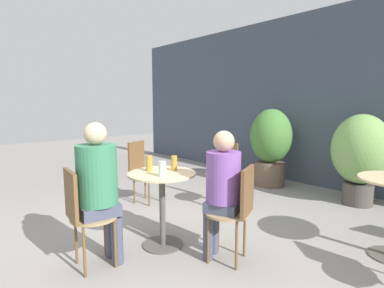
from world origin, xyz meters
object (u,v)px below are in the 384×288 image
Objects in this scene: potted_plant_0 at (271,143)px; potted_plant_1 at (361,153)px; bistro_chair_2 at (142,166)px; beer_glass_1 at (174,163)px; bistro_chair_1 at (237,205)px; bistro_chair_0 at (83,210)px; cafe_table_near at (162,193)px; beer_glass_2 at (149,163)px; bistro_chair_3 at (224,167)px; beer_glass_0 at (162,169)px; seated_person_0 at (99,182)px; seated_person_1 at (222,183)px.

potted_plant_1 is (1.43, 0.05, -0.00)m from potted_plant_0.
bistro_chair_2 is 1.44m from beer_glass_1.
beer_glass_1 is at bearing -101.58° from bistro_chair_1.
beer_glass_1 is at bearing -107.83° from potted_plant_1.
potted_plant_0 is at bearing -75.12° from bistro_chair_0.
bistro_chair_0 is 0.97m from beer_glass_1.
potted_plant_0 reaches higher than cafe_table_near.
potted_plant_1 reaches higher than beer_glass_2.
bistro_chair_3 is 1.94m from potted_plant_1.
beer_glass_0 is (1.47, -0.70, 0.29)m from bistro_chair_2.
beer_glass_2 is (-0.15, -0.05, 0.29)m from cafe_table_near.
beer_glass_0 is 0.28m from beer_glass_2.
potted_plant_0 is at bearing 103.83° from beer_glass_0.
bistro_chair_0 is 0.78m from beer_glass_2.
bistro_chair_0 is 5.60× the size of beer_glass_2.
cafe_table_near is at bearing -90.00° from bistro_chair_0.
bistro_chair_2 is at bearing 154.36° from beer_glass_0.
bistro_chair_2 is at bearing 155.32° from cafe_table_near.
potted_plant_0 is 1.43m from potted_plant_1.
bistro_chair_2 is (-2.05, 0.32, 0.00)m from bistro_chair_1.
bistro_chair_1 is 2.80m from potted_plant_0.
potted_plant_0 is at bearing -175.39° from bistro_chair_1.
bistro_chair_1 is at bearing -118.50° from bistro_chair_2.
bistro_chair_0 reaches higher than cafe_table_near.
beer_glass_2 is at bearing -78.58° from bistro_chair_0.
bistro_chair_0 is 3.58m from potted_plant_0.
beer_glass_0 reaches higher than bistro_chair_2.
cafe_table_near is at bearing -90.00° from bistro_chair_1.
bistro_chair_1 is at bearing 22.01° from beer_glass_2.
bistro_chair_0 is 3.72m from potted_plant_1.
beer_glass_0 is at bearing -8.40° from beer_glass_2.
cafe_table_near is at bearing -106.84° from potted_plant_1.
beer_glass_1 is (-0.00, 0.16, 0.29)m from cafe_table_near.
potted_plant_1 is at bearing 72.17° from beer_glass_1.
bistro_chair_3 is (-0.44, 1.40, -0.01)m from cafe_table_near.
potted_plant_0 is at bearing 84.92° from bistro_chair_3.
seated_person_0 is 3.43m from potted_plant_0.
seated_person_1 is at bearing 21.86° from beer_glass_2.
seated_person_1 is 7.83× the size of beer_glass_1.
beer_glass_2 reaches higher than bistro_chair_2.
potted_plant_0 is at bearing -178.38° from seated_person_1.
cafe_table_near is 0.85× the size of bistro_chair_1.
seated_person_0 is 1.07× the size of seated_person_1.
beer_glass_0 is at bearing -79.07° from bistro_chair_1.
beer_glass_0 is 0.95× the size of beer_glass_1.
beer_glass_1 is 2.68m from potted_plant_0.
potted_plant_0 is (-1.15, 2.53, 0.04)m from seated_person_1.
potted_plant_1 is at bearing 36.98° from bistro_chair_3.
potted_plant_1 reaches higher than bistro_chair_2.
beer_glass_2 is at bearing -81.41° from potted_plant_0.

